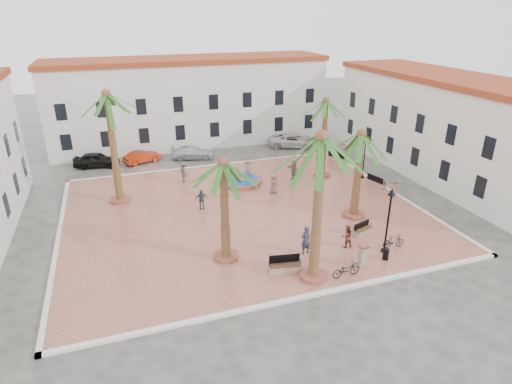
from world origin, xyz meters
TOP-DOWN VIEW (x-y plane):
  - ground at (0.00, 0.00)m, footprint 120.00×120.00m
  - plaza at (0.00, 0.00)m, footprint 26.00×22.00m
  - kerb_n at (0.00, 11.00)m, footprint 26.30×0.30m
  - kerb_s at (0.00, -11.00)m, footprint 26.30×0.30m
  - kerb_e at (13.00, 0.00)m, footprint 0.30×22.30m
  - kerb_w at (-13.00, 0.00)m, footprint 0.30×22.30m
  - building_north at (-0.00, 19.99)m, footprint 30.40×7.40m
  - building_east at (19.99, 2.00)m, footprint 7.40×26.40m
  - fountain at (1.43, 5.52)m, footprint 3.70×3.70m
  - palm_nw at (-8.74, 4.98)m, footprint 5.11×5.11m
  - palm_sw at (-2.97, -5.94)m, footprint 5.03×5.03m
  - palm_s at (1.18, -9.58)m, footprint 5.12×5.12m
  - palm_e at (7.48, -3.40)m, footprint 5.16×5.16m
  - palm_ne at (9.06, 4.89)m, footprint 4.91×4.91m
  - bench_s at (-0.13, -8.53)m, footprint 2.00×0.92m
  - bench_se at (6.65, -6.01)m, footprint 1.66×0.95m
  - bench_e at (12.38, 1.12)m, footprint 1.02×1.92m
  - bench_ne at (12.38, 7.96)m, footprint 1.57×2.04m
  - lamppost_s at (6.65, -8.49)m, footprint 0.47×0.47m
  - lamppost_e at (12.31, 3.22)m, footprint 0.40×0.40m
  - bollard_se at (4.42, -9.47)m, footprint 0.51×0.51m
  - bollard_n at (2.64, 7.32)m, footprint 0.55×0.55m
  - bollard_e at (12.40, -1.22)m, footprint 0.49×0.49m
  - litter_bin at (6.20, -9.28)m, footprint 0.36×0.36m
  - cyclist_a at (1.84, -7.05)m, footprint 0.76×0.56m
  - bicycle_a at (2.97, -10.10)m, footprint 1.76×0.69m
  - cyclist_b at (4.67, -7.19)m, footprint 0.78×0.62m
  - bicycle_b at (7.51, -8.20)m, footprint 1.52×0.57m
  - pedestrian_fountain_a at (3.41, 2.56)m, footprint 0.96×0.83m
  - pedestrian_fountain_b at (-2.90, 1.46)m, footprint 0.94×0.41m
  - pedestrian_north at (-3.15, 7.53)m, footprint 1.02×1.36m
  - pedestrian_east at (6.17, 4.76)m, footprint 0.65×1.76m
  - car_black at (-10.50, 14.51)m, footprint 4.55×2.48m
  - car_red at (-6.18, 14.46)m, footprint 3.91×2.61m
  - car_silver at (-1.10, 14.05)m, footprint 4.68×2.73m
  - car_white at (10.37, 14.43)m, footprint 5.81×4.25m

SIDE VIEW (x-z plane):
  - ground at x=0.00m, z-range 0.00..0.00m
  - plaza at x=0.00m, z-range 0.00..0.15m
  - kerb_n at x=0.00m, z-range 0.00..0.16m
  - kerb_s at x=0.00m, z-range 0.00..0.16m
  - kerb_e at x=13.00m, z-range 0.00..0.16m
  - kerb_w at x=-13.00m, z-range 0.00..0.16m
  - bench_se at x=6.65m, z-range -0.03..0.80m
  - fountain at x=1.43m, z-range -0.55..1.37m
  - bench_e at x=12.38m, z-range -0.06..0.91m
  - bench_s at x=-0.13m, z-range -0.07..0.95m
  - bench_ne at x=12.38m, z-range -0.08..0.98m
  - litter_bin at x=6.20m, z-range 0.15..0.86m
  - bicycle_b at x=7.51m, z-range 0.15..1.04m
  - bicycle_a at x=2.97m, z-range 0.15..1.06m
  - car_red at x=-6.18m, z-range 0.00..1.22m
  - car_silver at x=-1.10m, z-range 0.00..1.28m
  - car_black at x=-10.50m, z-range 0.00..1.47m
  - car_white at x=10.37m, z-range 0.00..1.47m
  - bollard_n at x=2.64m, z-range 0.17..1.44m
  - bollard_e at x=12.40m, z-range 0.17..1.46m
  - bollard_se at x=4.42m, z-range 0.18..1.59m
  - cyclist_b at x=4.67m, z-range 0.15..1.70m
  - pedestrian_fountain_b at x=-2.90m, z-range 0.15..1.74m
  - pedestrian_fountain_a at x=3.41m, z-range 0.15..1.81m
  - pedestrian_east at x=6.17m, z-range 0.15..2.02m
  - pedestrian_north at x=-3.15m, z-range 0.15..2.02m
  - cyclist_a at x=1.84m, z-range 0.15..2.04m
  - lamppost_e at x=12.31m, z-range 0.80..4.43m
  - lamppost_s at x=6.65m, z-range 0.92..5.25m
  - building_east at x=19.99m, z-range 0.02..9.02m
  - building_north at x=0.00m, z-range 0.02..9.52m
  - palm_sw at x=-2.97m, z-range 2.28..8.82m
  - palm_e at x=7.48m, z-range 2.30..8.92m
  - palm_ne at x=9.06m, z-range 2.63..9.87m
  - palm_s at x=1.18m, z-range 3.24..11.89m
  - palm_nw at x=-8.74m, z-range 3.32..12.15m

